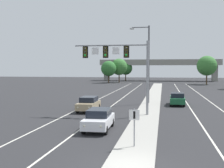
# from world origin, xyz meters

# --- Properties ---
(ground_plane) EXTENTS (260.00, 260.00, 0.00)m
(ground_plane) POSITION_xyz_m (0.00, 0.00, 0.00)
(ground_plane) COLOR #28282B
(median_island) EXTENTS (2.40, 110.00, 0.15)m
(median_island) POSITION_xyz_m (0.00, 18.00, 0.07)
(median_island) COLOR #9E9B93
(median_island) RESTS_ON ground
(lane_stripe_oncoming_center) EXTENTS (0.14, 100.00, 0.01)m
(lane_stripe_oncoming_center) POSITION_xyz_m (-4.70, 25.00, 0.00)
(lane_stripe_oncoming_center) COLOR silver
(lane_stripe_oncoming_center) RESTS_ON ground
(lane_stripe_receding_center) EXTENTS (0.14, 100.00, 0.01)m
(lane_stripe_receding_center) POSITION_xyz_m (4.70, 25.00, 0.00)
(lane_stripe_receding_center) COLOR silver
(lane_stripe_receding_center) RESTS_ON ground
(edge_stripe_left) EXTENTS (0.14, 100.00, 0.01)m
(edge_stripe_left) POSITION_xyz_m (-8.00, 25.00, 0.00)
(edge_stripe_left) COLOR silver
(edge_stripe_left) RESTS_ON ground
(edge_stripe_right) EXTENTS (0.14, 100.00, 0.01)m
(edge_stripe_right) POSITION_xyz_m (8.00, 25.00, 0.00)
(edge_stripe_right) COLOR silver
(edge_stripe_right) RESTS_ON ground
(overhead_signal_mast) EXTENTS (7.39, 0.44, 7.20)m
(overhead_signal_mast) POSITION_xyz_m (-2.55, 15.13, 5.50)
(overhead_signal_mast) COLOR gray
(overhead_signal_mast) RESTS_ON median_island
(median_sign_post) EXTENTS (0.60, 0.10, 2.20)m
(median_sign_post) POSITION_xyz_m (-0.08, 3.34, 1.59)
(median_sign_post) COLOR gray
(median_sign_post) RESTS_ON median_island
(street_lamp_median) EXTENTS (2.58, 0.28, 10.00)m
(street_lamp_median) POSITION_xyz_m (-0.55, 24.78, 5.79)
(street_lamp_median) COLOR #4C4C51
(street_lamp_median) RESTS_ON median_island
(car_oncoming_white) EXTENTS (1.90, 4.50, 1.58)m
(car_oncoming_white) POSITION_xyz_m (-3.25, 8.14, 0.82)
(car_oncoming_white) COLOR silver
(car_oncoming_white) RESTS_ON ground
(car_oncoming_tan) EXTENTS (1.87, 4.49, 1.58)m
(car_oncoming_tan) POSITION_xyz_m (-6.42, 17.24, 0.82)
(car_oncoming_tan) COLOR tan
(car_oncoming_tan) RESTS_ON ground
(car_receding_green) EXTENTS (1.90, 4.50, 1.58)m
(car_receding_green) POSITION_xyz_m (3.32, 24.20, 0.82)
(car_receding_green) COLOR #195633
(car_receding_green) RESTS_ON ground
(overpass_bridge) EXTENTS (42.40, 6.40, 7.65)m
(overpass_bridge) POSITION_xyz_m (0.00, 93.33, 5.78)
(overpass_bridge) COLOR gray
(overpass_bridge) RESTS_ON ground
(tree_far_left_b) EXTENTS (4.82, 4.82, 6.98)m
(tree_far_left_b) POSITION_xyz_m (-11.94, 91.86, 4.56)
(tree_far_left_b) COLOR #4C3823
(tree_far_left_b) RESTS_ON ground
(tree_far_left_c) EXTENTS (4.73, 4.73, 6.84)m
(tree_far_left_c) POSITION_xyz_m (-15.18, 75.71, 4.47)
(tree_far_left_c) COLOR #4C3823
(tree_far_left_c) RESTS_ON ground
(tree_far_left_a) EXTENTS (5.29, 5.29, 7.66)m
(tree_far_left_a) POSITION_xyz_m (-12.44, 79.31, 5.00)
(tree_far_left_a) COLOR #4C3823
(tree_far_left_a) RESTS_ON ground
(tree_far_right_c) EXTENTS (5.58, 5.58, 8.07)m
(tree_far_right_c) POSITION_xyz_m (13.53, 72.03, 5.27)
(tree_far_right_c) COLOR #4C3823
(tree_far_right_c) RESTS_ON ground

